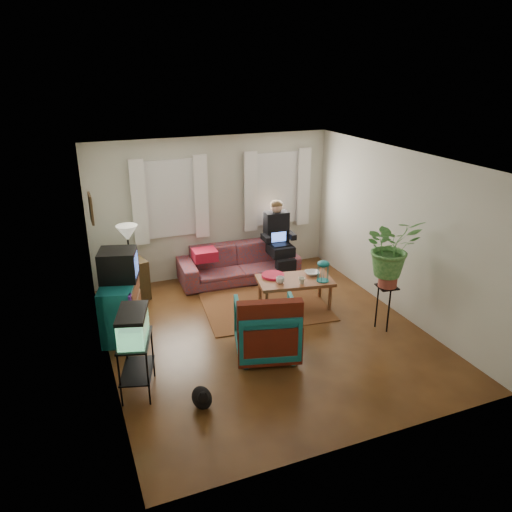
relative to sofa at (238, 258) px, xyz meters
name	(u,v)px	position (x,y,z in m)	size (l,w,h in m)	color
floor	(266,333)	(-0.31, -2.05, -0.43)	(4.50, 5.00, 0.01)	#4F2B14
ceiling	(267,160)	(-0.31, -2.05, 2.17)	(4.50, 5.00, 0.01)	white
wall_back	(213,208)	(-0.31, 0.45, 0.87)	(4.50, 0.01, 2.60)	silver
wall_front	(367,337)	(-0.31, -4.55, 0.87)	(4.50, 0.01, 2.60)	silver
wall_left	(101,276)	(-2.56, -2.05, 0.87)	(0.01, 5.00, 2.60)	silver
wall_right	(399,233)	(1.94, -2.05, 0.87)	(0.01, 5.00, 2.60)	silver
window_left	(170,199)	(-1.11, 0.43, 1.12)	(1.08, 0.04, 1.38)	white
window_right	(276,189)	(0.94, 0.43, 1.12)	(1.08, 0.04, 1.38)	white
curtains_left	(171,200)	(-1.11, 0.35, 1.12)	(1.36, 0.06, 1.50)	white
curtains_right	(278,190)	(0.94, 0.35, 1.12)	(1.36, 0.06, 1.50)	white
picture_frame	(92,208)	(-2.53, -1.20, 1.52)	(0.04, 0.32, 0.40)	#3D2616
area_rug	(265,306)	(0.02, -1.23, -0.42)	(2.00, 1.60, 0.01)	maroon
sofa	(238,258)	(0.00, 0.00, 0.00)	(2.18, 0.86, 0.85)	brown
seated_person	(278,242)	(0.79, -0.04, 0.22)	(0.55, 0.67, 1.30)	black
side_table	(132,280)	(-1.96, -0.08, -0.08)	(0.47, 0.47, 0.69)	#3A1F15
table_lamp	(128,244)	(-1.96, -0.08, 0.56)	(0.35, 0.35, 0.63)	white
dresser	(120,308)	(-2.30, -1.25, 0.00)	(0.47, 0.94, 0.84)	#125D70
crt_tv	(118,265)	(-2.26, -1.17, 0.64)	(0.52, 0.47, 0.45)	black
aquarium_stand	(137,365)	(-2.31, -2.75, -0.07)	(0.36, 0.65, 0.72)	black
aquarium	(133,325)	(-2.31, -2.75, 0.49)	(0.32, 0.59, 0.38)	#7FD899
black_cat	(202,396)	(-1.68, -3.34, -0.28)	(0.23, 0.35, 0.30)	black
armchair	(266,326)	(-0.52, -2.55, 0.00)	(0.83, 0.77, 0.85)	#125E70
serape_throw	(270,327)	(-0.61, -2.87, 0.17)	(0.85, 0.20, 0.70)	#9E0A0A
coffee_table	(294,293)	(0.47, -1.41, -0.18)	(1.21, 0.66, 0.50)	brown
cup_a	(280,280)	(0.18, -1.47, 0.13)	(0.14, 0.14, 0.11)	white
cup_b	(302,281)	(0.49, -1.62, 0.12)	(0.11, 0.11, 0.10)	beige
bowl	(312,273)	(0.81, -1.36, 0.10)	(0.24, 0.24, 0.06)	white
snack_tray	(273,275)	(0.17, -1.19, 0.09)	(0.37, 0.37, 0.04)	#B21414
birdcage	(323,271)	(0.85, -1.65, 0.25)	(0.20, 0.20, 0.35)	#115B6B
plant_stand	(385,307)	(1.41, -2.56, -0.08)	(0.30, 0.30, 0.70)	black
potted_plant	(390,256)	(1.41, -2.56, 0.76)	(0.80, 0.69, 0.89)	#599947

